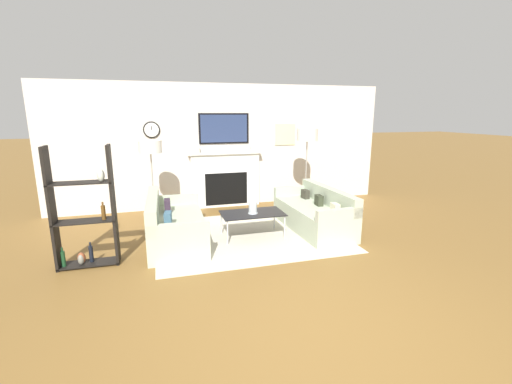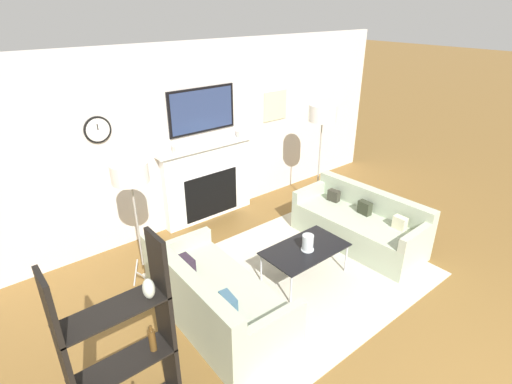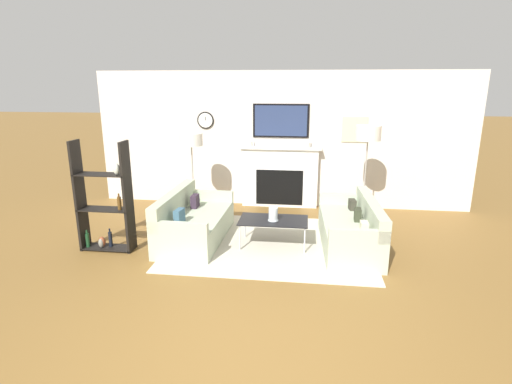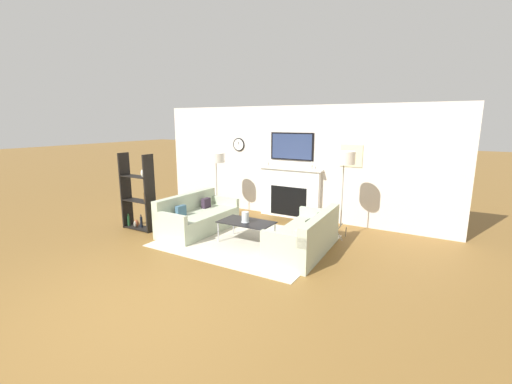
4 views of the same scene
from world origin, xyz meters
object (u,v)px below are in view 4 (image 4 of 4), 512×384
Objects in this scene: coffee_table at (246,223)px; couch_left at (197,218)px; hurricane_candle at (245,218)px; shelf_unit at (138,196)px; floor_lamp_right at (344,159)px; couch_right at (305,238)px; floor_lamp_left at (216,159)px.

couch_left is at bearing 176.56° from coffee_table.
hurricane_candle is 2.53m from shelf_unit.
couch_left is 3.30m from floor_lamp_right.
shelf_unit is (-3.99, -1.66, -0.87)m from floor_lamp_right.
hurricane_candle is at bearing -174.50° from couch_right.
couch_right is at bearing 5.50° from hurricane_candle.
floor_lamp_left is at bearing 158.31° from couch_right.
coffee_table is at bearing -141.60° from floor_lamp_right.
hurricane_candle is (-0.00, -0.04, 0.12)m from coffee_table.
couch_left is 1.14× the size of floor_lamp_left.
hurricane_candle is 0.12× the size of floor_lamp_right.
shelf_unit reaches higher than coffee_table.
couch_right is 1.79× the size of coffee_table.
floor_lamp_right is (1.50, 1.19, 1.22)m from coffee_table.
floor_lamp_left reaches higher than coffee_table.
hurricane_candle is 2.23m from floor_lamp_left.
floor_lamp_left is at bearing 105.17° from couch_left.
floor_lamp_right reaches higher than couch_left.
floor_lamp_left reaches higher than couch_left.
shelf_unit is (-2.48, -0.43, 0.23)m from hurricane_candle.
shelf_unit is at bearing -171.49° from couch_right.
couch_left is at bearing -158.36° from floor_lamp_right.
couch_left is 1.03× the size of floor_lamp_right.
floor_lamp_left is (-0.30, 1.11, 1.17)m from couch_left.
floor_lamp_left is 2.01m from shelf_unit.
coffee_table is at bearing -176.22° from couch_right.
couch_right reaches higher than coffee_table.
couch_left is at bearing 174.96° from hurricane_candle.
couch_right is at bearing -105.61° from floor_lamp_right.
floor_lamp_left is at bearing 142.53° from hurricane_candle.
couch_left is 1.31m from coffee_table.
coffee_table is 0.63× the size of shelf_unit.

